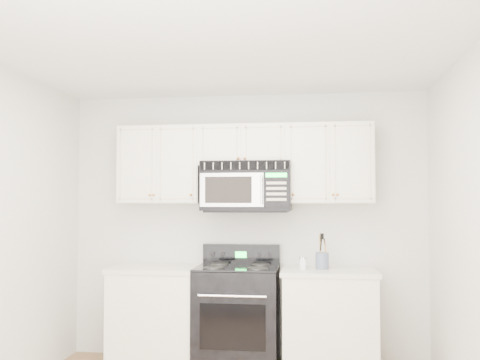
# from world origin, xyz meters

# --- Properties ---
(room) EXTENTS (3.51, 3.51, 2.61)m
(room) POSITION_xyz_m (0.00, 0.00, 1.30)
(room) COLOR olive
(room) RESTS_ON ground
(base_cabinet_left) EXTENTS (0.86, 0.65, 0.92)m
(base_cabinet_left) POSITION_xyz_m (-0.80, 1.44, 0.43)
(base_cabinet_left) COLOR silver
(base_cabinet_left) RESTS_ON ground
(base_cabinet_right) EXTENTS (0.86, 0.65, 0.92)m
(base_cabinet_right) POSITION_xyz_m (0.80, 1.44, 0.43)
(base_cabinet_right) COLOR silver
(base_cabinet_right) RESTS_ON ground
(range) EXTENTS (0.76, 0.69, 1.12)m
(range) POSITION_xyz_m (-0.04, 1.43, 0.48)
(range) COLOR black
(range) RESTS_ON ground
(upper_cabinets) EXTENTS (2.44, 0.37, 0.75)m
(upper_cabinets) POSITION_xyz_m (-0.00, 1.58, 1.93)
(upper_cabinets) COLOR silver
(upper_cabinets) RESTS_ON ground
(microwave) EXTENTS (0.84, 0.47, 0.47)m
(microwave) POSITION_xyz_m (0.03, 1.53, 1.68)
(microwave) COLOR black
(microwave) RESTS_ON ground
(utensil_crock) EXTENTS (0.12, 0.12, 0.32)m
(utensil_crock) POSITION_xyz_m (0.74, 1.43, 1.00)
(utensil_crock) COLOR #525870
(utensil_crock) RESTS_ON base_cabinet_right
(shaker_salt) EXTENTS (0.05, 0.05, 0.11)m
(shaker_salt) POSITION_xyz_m (0.55, 1.39, 0.98)
(shaker_salt) COLOR silver
(shaker_salt) RESTS_ON base_cabinet_right
(shaker_pepper) EXTENTS (0.05, 0.05, 0.11)m
(shaker_pepper) POSITION_xyz_m (0.57, 1.38, 0.98)
(shaker_pepper) COLOR silver
(shaker_pepper) RESTS_ON base_cabinet_right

